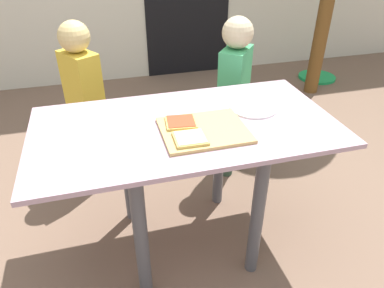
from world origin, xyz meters
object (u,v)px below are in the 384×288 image
cutting_board (204,130)px  plate_white_right (253,108)px  pizza_slice_far_left (181,122)px  child_right (234,89)px  pizza_slice_near_left (190,138)px  child_left (84,95)px  garden_hose_coil (317,77)px  dining_table (186,149)px

cutting_board → plate_white_right: bearing=26.6°
pizza_slice_far_left → plate_white_right: pizza_slice_far_left is taller
child_right → pizza_slice_near_left: bearing=-123.2°
pizza_slice_far_left → child_left: child_left is taller
plate_white_right → child_left: size_ratio=0.22×
child_left → plate_white_right: bearing=-40.7°
pizza_slice_near_left → child_left: bearing=115.1°
plate_white_right → garden_hose_coil: size_ratio=0.57×
plate_white_right → cutting_board: bearing=-153.4°
plate_white_right → pizza_slice_far_left: bearing=-168.2°
pizza_slice_near_left → plate_white_right: (0.37, 0.22, -0.02)m
cutting_board → child_right: bearing=58.8°
pizza_slice_near_left → garden_hose_coil: pizza_slice_near_left is taller
dining_table → pizza_slice_far_left: (-0.02, -0.02, 0.15)m
cutting_board → pizza_slice_near_left: bearing=-137.8°
pizza_slice_far_left → garden_hose_coil: bearing=43.6°
pizza_slice_far_left → pizza_slice_near_left: bearing=-88.3°
dining_table → child_left: bearing=120.7°
dining_table → pizza_slice_near_left: pizza_slice_near_left is taller
pizza_slice_far_left → plate_white_right: bearing=11.8°
dining_table → plate_white_right: bearing=10.1°
dining_table → cutting_board: bearing=-54.4°
pizza_slice_near_left → garden_hose_coil: (2.00, 2.04, -0.73)m
pizza_slice_far_left → child_right: (0.48, 0.59, -0.14)m
plate_white_right → child_left: child_left is taller
plate_white_right → garden_hose_coil: 2.55m
plate_white_right → child_right: child_right is taller
plate_white_right → child_right: size_ratio=0.22×
pizza_slice_near_left → child_left: child_left is taller
cutting_board → plate_white_right: 0.33m
pizza_slice_far_left → child_right: child_right is taller
pizza_slice_far_left → plate_white_right: (0.37, 0.08, -0.02)m
pizza_slice_near_left → child_right: bearing=56.8°
child_right → garden_hose_coil: 2.09m
dining_table → child_left: (-0.44, 0.74, -0.00)m
pizza_slice_far_left → child_right: 0.77m
cutting_board → garden_hose_coil: bearing=45.8°
cutting_board → child_right: child_right is taller
dining_table → garden_hose_coil: (1.98, 1.89, -0.58)m
cutting_board → garden_hose_coil: (1.92, 1.97, -0.72)m
dining_table → cutting_board: cutting_board is taller
plate_white_right → garden_hose_coil: bearing=48.3°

